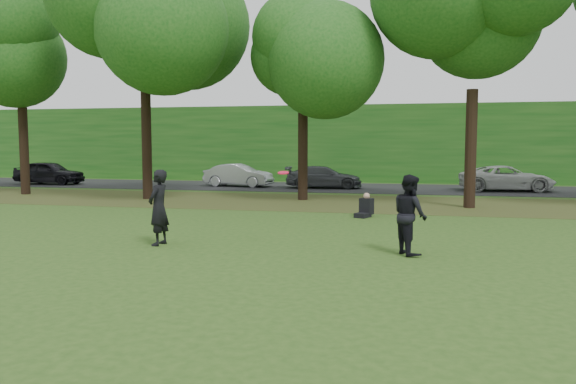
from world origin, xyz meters
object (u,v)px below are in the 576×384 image
(player_left, at_px, (159,208))
(seated_person, at_px, (365,208))
(player_right, at_px, (410,215))
(frisbee, at_px, (283,173))

(player_left, distance_m, seated_person, 8.00)
(player_left, bearing_deg, seated_person, 149.12)
(player_right, relative_size, frisbee, 4.92)
(player_right, xyz_separation_m, seated_person, (-1.53, 6.34, -0.61))
(seated_person, bearing_deg, player_left, -102.57)
(player_right, distance_m, seated_person, 6.55)
(player_right, xyz_separation_m, frisbee, (-3.01, 0.15, 0.91))
(frisbee, bearing_deg, seated_person, 76.57)
(seated_person, bearing_deg, player_right, -53.82)
(player_right, height_order, seated_person, player_right)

